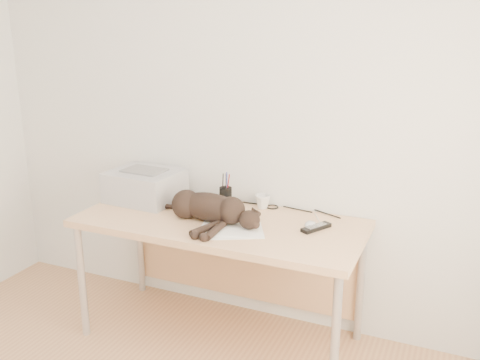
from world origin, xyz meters
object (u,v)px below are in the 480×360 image
at_px(desk, 226,237).
at_px(mug, 263,202).
at_px(pen_cup, 226,195).
at_px(mouse, 311,223).
at_px(printer, 145,185).
at_px(cat, 206,208).

xyz_separation_m(desk, mug, (0.15, 0.19, 0.17)).
distance_m(pen_cup, mouse, 0.60).
height_order(printer, pen_cup, printer).
relative_size(cat, mug, 8.30).
bearing_deg(mouse, pen_cup, 143.34).
height_order(cat, mouse, cat).
distance_m(cat, mug, 0.38).
xyz_separation_m(desk, cat, (-0.06, -0.12, 0.21)).
relative_size(cat, pen_cup, 3.81).
height_order(mug, pen_cup, pen_cup).
relative_size(printer, mug, 4.88).
bearing_deg(pen_cup, desk, -64.62).
bearing_deg(desk, pen_cup, 115.38).
relative_size(mug, mouse, 0.76).
height_order(pen_cup, mouse, pen_cup).
bearing_deg(mug, desk, -127.64).
bearing_deg(printer, pen_cup, 15.07).
distance_m(cat, pen_cup, 0.30).
height_order(desk, mug, mug).
xyz_separation_m(cat, mouse, (0.56, 0.15, -0.05)).
distance_m(desk, mug, 0.30).
distance_m(mug, pen_cup, 0.23).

